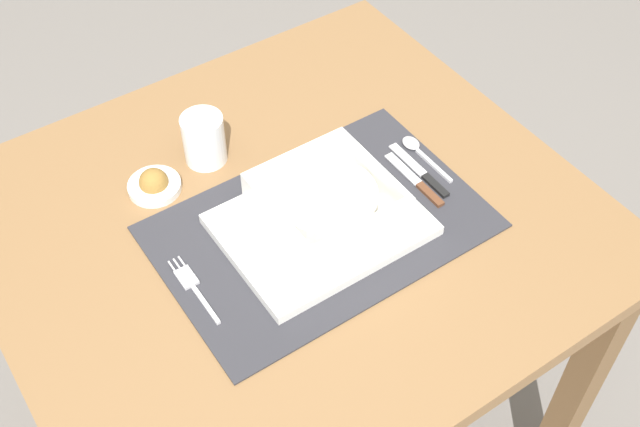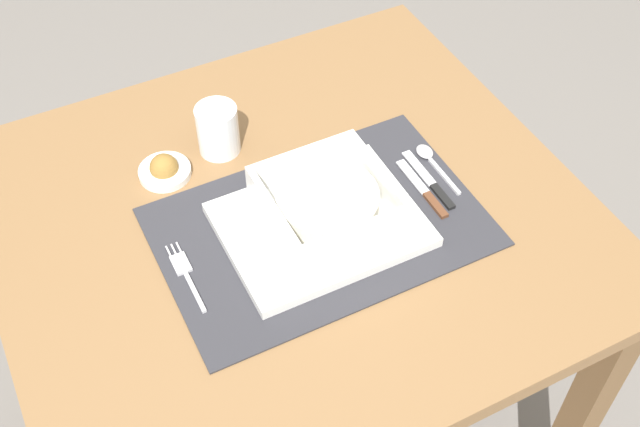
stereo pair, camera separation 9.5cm
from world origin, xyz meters
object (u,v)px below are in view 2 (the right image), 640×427
fork (185,272)px  drinking_glass (218,132)px  spoon (429,157)px  condiment_saucer (164,170)px  butter_knife (431,183)px  porridge_bowl (327,203)px  bread_knife (425,192)px  dining_table (292,260)px

fork → drinking_glass: 0.25m
spoon → drinking_glass: drinking_glass is taller
spoon → drinking_glass: 0.33m
condiment_saucer → drinking_glass: bearing=9.0°
spoon → butter_knife: spoon is taller
porridge_bowl → spoon: (0.20, 0.04, -0.03)m
butter_knife → drinking_glass: drinking_glass is taller
butter_knife → bread_knife: 0.02m
fork → dining_table: bearing=10.9°
dining_table → condiment_saucer: 0.24m
butter_knife → drinking_glass: (-0.25, 0.22, 0.03)m
dining_table → butter_knife: butter_knife is taller
dining_table → fork: bearing=-169.1°
dining_table → butter_knife: size_ratio=6.37×
dining_table → condiment_saucer: (-0.14, 0.16, 0.12)m
drinking_glass → condiment_saucer: (-0.10, -0.02, -0.03)m
porridge_bowl → spoon: size_ratio=1.52×
bread_knife → drinking_glass: 0.33m
porridge_bowl → bread_knife: (0.16, -0.02, -0.04)m
drinking_glass → condiment_saucer: drinking_glass is taller
butter_knife → spoon: bearing=60.1°
spoon → bread_knife: spoon is taller
spoon → bread_knife: (-0.04, -0.06, -0.00)m
spoon → porridge_bowl: bearing=-170.0°
dining_table → drinking_glass: bearing=102.5°
butter_knife → dining_table: bearing=166.5°
bread_knife → condiment_saucer: size_ratio=1.62×
porridge_bowl → fork: porridge_bowl is taller
porridge_bowl → drinking_glass: bearing=110.6°
butter_knife → bread_knife: size_ratio=1.03×
butter_knife → bread_knife: (-0.02, -0.01, 0.00)m
dining_table → spoon: 0.27m
dining_table → condiment_saucer: size_ratio=10.59×
spoon → bread_knife: 0.07m
fork → bread_knife: size_ratio=0.99×
condiment_saucer → bread_knife: bearing=-32.9°
bread_knife → fork: bearing=179.8°
bread_knife → condiment_saucer: (-0.33, 0.22, 0.00)m
fork → spoon: 0.42m
butter_knife → fork: bearing=176.5°
bread_knife → spoon: bearing=56.8°
porridge_bowl → drinking_glass: drinking_glass is taller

